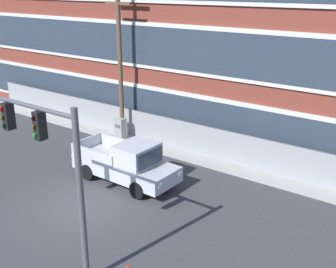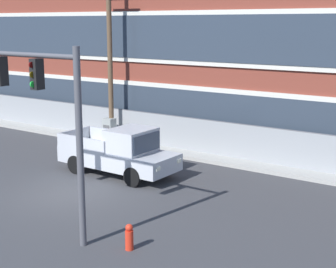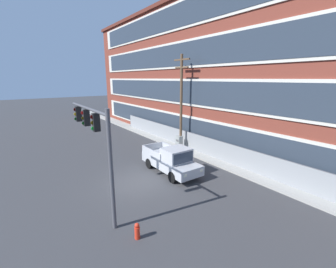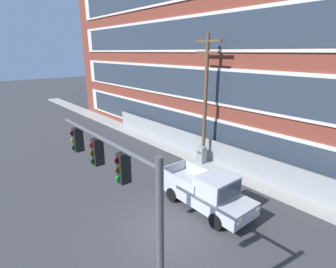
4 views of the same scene
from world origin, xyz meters
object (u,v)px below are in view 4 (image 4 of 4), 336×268
(pickup_truck_silver, at_px, (207,192))
(electrical_cabinet, at_px, (201,155))
(traffic_signal_mast, at_px, (119,185))
(utility_pole_near_corner, at_px, (206,97))

(pickup_truck_silver, xyz_separation_m, electrical_cabinet, (-4.13, 3.99, -0.26))
(traffic_signal_mast, xyz_separation_m, pickup_truck_silver, (-1.76, 6.11, -3.27))
(pickup_truck_silver, bearing_deg, utility_pole_near_corner, 134.70)
(traffic_signal_mast, distance_m, electrical_cabinet, 12.21)
(utility_pole_near_corner, bearing_deg, electrical_cabinet, -91.00)
(traffic_signal_mast, distance_m, utility_pole_near_corner, 11.87)
(traffic_signal_mast, relative_size, utility_pole_near_corner, 0.65)
(utility_pole_near_corner, height_order, electrical_cabinet, utility_pole_near_corner)
(traffic_signal_mast, bearing_deg, electrical_cabinet, 120.24)
(pickup_truck_silver, bearing_deg, electrical_cabinet, 136.01)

